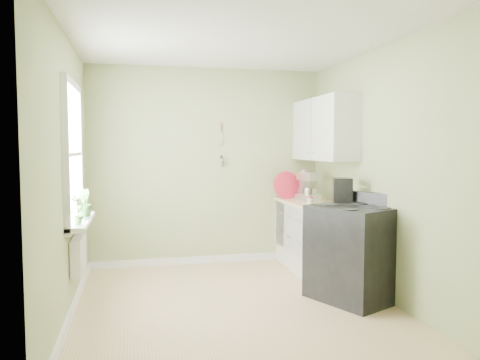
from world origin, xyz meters
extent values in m
cube|color=tan|center=(0.00, 0.00, -0.01)|extent=(3.20, 3.60, 0.02)
cube|color=white|center=(0.00, 0.00, 2.71)|extent=(3.20, 3.60, 0.02)
cube|color=#A1AB74|center=(0.00, 1.81, 1.35)|extent=(3.20, 0.02, 2.70)
cube|color=#A1AB74|center=(-1.61, 0.00, 1.35)|extent=(0.02, 3.60, 2.70)
cube|color=#A1AB74|center=(1.61, 0.00, 1.35)|extent=(0.02, 3.60, 2.70)
cube|color=white|center=(1.30, 1.00, 0.43)|extent=(0.60, 1.60, 0.87)
cube|color=#DCBD86|center=(1.29, 1.00, 0.89)|extent=(0.64, 1.60, 0.04)
cube|color=white|center=(1.43, 1.10, 1.85)|extent=(0.35, 1.40, 0.80)
cube|color=white|center=(-1.59, 0.30, 1.55)|extent=(0.02, 1.00, 1.30)
cube|color=white|center=(-1.57, 0.30, 2.24)|extent=(0.06, 1.14, 0.07)
cube|color=white|center=(-1.57, 0.30, 0.86)|extent=(0.06, 1.14, 0.07)
cube|color=white|center=(-1.57, 0.30, 1.55)|extent=(0.04, 1.00, 0.04)
cube|color=white|center=(-1.51, 0.30, 0.88)|extent=(0.18, 1.14, 0.04)
cube|color=white|center=(-1.54, 0.25, 0.55)|extent=(0.12, 0.50, 0.35)
cylinder|color=#DCBD86|center=(0.20, 1.78, 1.88)|extent=(0.02, 0.02, 0.10)
cylinder|color=silver|center=(0.20, 1.78, 1.76)|extent=(0.01, 0.01, 0.16)
cylinder|color=silver|center=(0.20, 1.78, 1.42)|extent=(0.01, 0.14, 0.14)
cube|color=black|center=(1.27, -0.09, 0.48)|extent=(0.98, 1.04, 0.97)
cube|color=black|center=(1.27, -0.09, 0.98)|extent=(0.98, 1.04, 0.03)
cube|color=black|center=(1.59, -0.09, 1.05)|extent=(0.40, 0.77, 0.15)
cylinder|color=#B2B2B7|center=(0.91, -0.09, 0.86)|extent=(0.30, 0.62, 0.02)
cube|color=#B51415|center=(0.91, 0.02, 0.67)|extent=(0.12, 0.22, 0.41)
cube|color=#B2B2B7|center=(1.27, 1.24, 0.95)|extent=(0.27, 0.35, 0.08)
cube|color=#B2B2B7|center=(1.27, 1.38, 1.10)|extent=(0.14, 0.11, 0.23)
cube|color=#B2B2B7|center=(1.27, 1.26, 1.23)|extent=(0.21, 0.34, 0.10)
sphere|color=#B2B2B7|center=(1.27, 1.38, 1.26)|extent=(0.12, 0.12, 0.12)
cylinder|color=silver|center=(1.27, 1.18, 1.01)|extent=(0.18, 0.18, 0.14)
cylinder|color=silver|center=(1.14, 1.72, 0.98)|extent=(0.10, 0.10, 0.13)
cone|color=silver|center=(1.14, 1.72, 1.06)|extent=(0.10, 0.10, 0.04)
cylinder|color=silver|center=(1.07, 1.72, 1.00)|extent=(0.09, 0.04, 0.07)
cube|color=black|center=(1.32, 0.30, 1.09)|extent=(0.27, 0.29, 0.36)
cylinder|color=black|center=(1.29, 0.30, 0.98)|extent=(0.11, 0.11, 0.12)
cylinder|color=red|center=(1.05, 1.49, 1.10)|extent=(0.39, 0.11, 0.38)
cylinder|color=beige|center=(1.17, 0.92, 0.95)|extent=(0.08, 0.08, 0.08)
cylinder|color=red|center=(1.17, 0.92, 0.99)|extent=(0.08, 0.08, 0.01)
imported|color=#40722B|center=(-1.50, -0.08, 1.05)|extent=(0.16, 0.18, 0.29)
imported|color=#40722B|center=(-1.50, 0.40, 1.05)|extent=(0.19, 0.20, 0.29)
imported|color=#40722B|center=(-1.50, 0.52, 1.05)|extent=(0.18, 0.18, 0.29)
camera|label=1|loc=(-0.98, -4.59, 1.63)|focal=35.00mm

